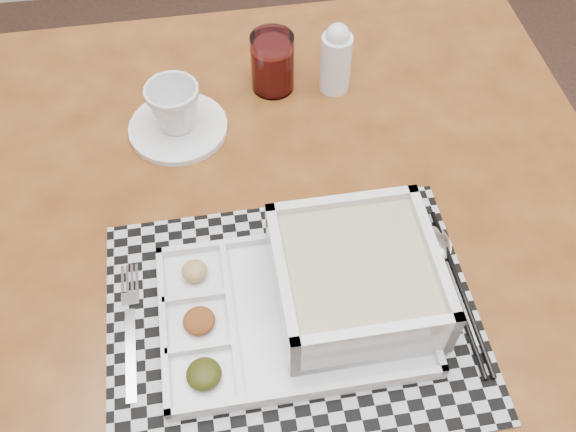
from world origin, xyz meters
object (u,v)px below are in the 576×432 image
object	(u,v)px
juice_glass	(273,65)
cup	(174,107)
serving_tray	(339,288)
dining_table	(277,263)
creamer_bottle	(336,59)

from	to	relation	value
juice_glass	cup	bearing A→B (deg)	-153.52
serving_tray	cup	size ratio (longest dim) A/B	4.20
serving_tray	juice_glass	xyz separation A→B (m)	(-0.03, 0.40, 0.01)
dining_table	juice_glass	xyz separation A→B (m)	(0.03, 0.29, 0.12)
serving_tray	creamer_bottle	xyz separation A→B (m)	(0.07, 0.39, 0.02)
dining_table	creamer_bottle	distance (m)	0.33
juice_glass	serving_tray	bearing A→B (deg)	-85.94
dining_table	serving_tray	size ratio (longest dim) A/B	3.01
cup	juice_glass	distance (m)	0.17
cup	creamer_bottle	xyz separation A→B (m)	(0.25, 0.06, 0.01)
juice_glass	dining_table	bearing A→B (deg)	-96.44
cup	dining_table	bearing A→B (deg)	-46.20
serving_tray	cup	bearing A→B (deg)	119.32
dining_table	cup	size ratio (longest dim) A/B	12.62
dining_table	serving_tray	world-z (taller)	serving_tray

